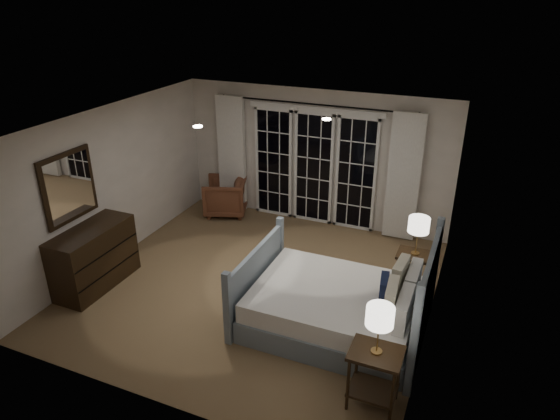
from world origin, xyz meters
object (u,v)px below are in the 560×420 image
at_px(lamp_left, 380,317).
at_px(bed, 339,306).
at_px(dresser, 94,257).
at_px(nightstand_right, 413,267).
at_px(lamp_right, 419,225).
at_px(armchair, 225,196).
at_px(nightstand_left, 375,370).

bearing_deg(lamp_left, bed, 122.76).
bearing_deg(dresser, nightstand_right, 20.44).
bearing_deg(lamp_left, nightstand_right, 89.40).
height_order(bed, dresser, bed).
relative_size(bed, dresser, 1.74).
bearing_deg(dresser, lamp_left, -9.24).
relative_size(bed, lamp_right, 4.01).
distance_m(lamp_right, dresser, 4.73).
height_order(bed, lamp_left, bed).
distance_m(bed, armchair, 4.04).
xyz_separation_m(nightstand_left, lamp_left, (0.00, -0.00, 0.68)).
height_order(bed, nightstand_left, bed).
bearing_deg(lamp_right, lamp_left, -90.60).
distance_m(armchair, dresser, 3.06).
height_order(nightstand_right, dresser, dresser).
bearing_deg(nightstand_left, dresser, 170.76).
xyz_separation_m(nightstand_right, lamp_left, (-0.02, -2.35, 0.73)).
bearing_deg(nightstand_left, bed, 122.76).
bearing_deg(bed, armchair, 139.98).
height_order(nightstand_right, lamp_right, lamp_right).
height_order(nightstand_right, armchair, armchair).
bearing_deg(nightstand_right, lamp_right, 90.00).
distance_m(lamp_right, armchair, 4.14).
xyz_separation_m(bed, nightstand_right, (0.75, 1.22, 0.09)).
bearing_deg(dresser, nightstand_left, -9.24).
bearing_deg(armchair, lamp_left, 25.69).
relative_size(nightstand_right, dresser, 0.49).
bearing_deg(nightstand_left, nightstand_right, 89.40).
relative_size(bed, armchair, 2.89).
relative_size(lamp_left, dresser, 0.42).
xyz_separation_m(lamp_right, dresser, (-4.39, -1.64, -0.63)).
bearing_deg(bed, lamp_left, -57.24).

